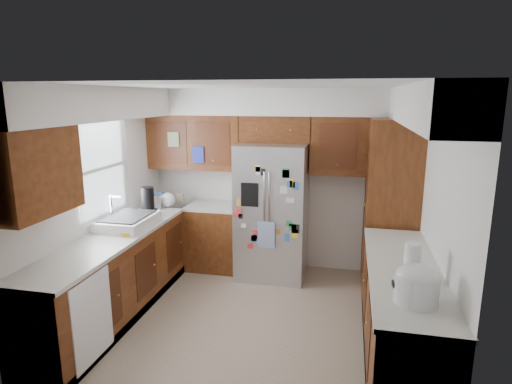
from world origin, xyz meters
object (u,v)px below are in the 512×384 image
rice_cooker (417,283)px  paper_towel (412,260)px  pantry (390,206)px  fridge (272,211)px

rice_cooker → paper_towel: 0.46m
pantry → rice_cooker: pantry is taller
paper_towel → rice_cooker: bearing=-93.1°
rice_cooker → pantry: bearing=90.0°
rice_cooker → paper_towel: bearing=86.9°
pantry → fridge: 1.51m
paper_towel → fridge: bearing=128.8°
pantry → fridge: size_ratio=1.19×
fridge → paper_towel: (1.52, -1.89, 0.17)m
fridge → rice_cooker: 2.79m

